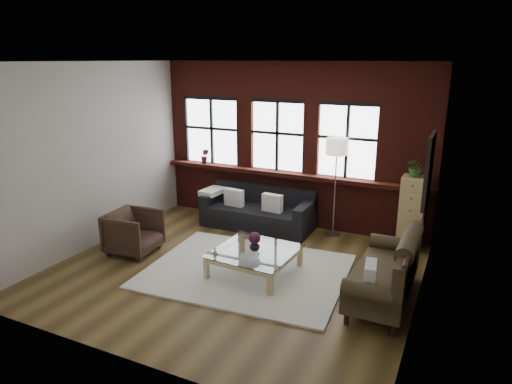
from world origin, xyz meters
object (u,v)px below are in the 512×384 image
at_px(vintage_settee, 384,266).
at_px(armchair, 134,232).
at_px(dark_sofa, 257,208).
at_px(vase, 255,245).
at_px(coffee_table, 255,262).
at_px(floor_lamp, 335,184).
at_px(drawer_chest, 411,213).

xyz_separation_m(vintage_settee, armchair, (-4.19, -0.18, -0.14)).
bearing_deg(dark_sofa, vintage_settee, -33.40).
bearing_deg(armchair, vase, -90.86).
distance_m(dark_sofa, coffee_table, 2.05).
height_order(dark_sofa, vintage_settee, vintage_settee).
distance_m(vase, floor_lamp, 2.27).
xyz_separation_m(dark_sofa, armchair, (-1.40, -2.02, -0.03)).
relative_size(vintage_settee, armchair, 2.34).
relative_size(coffee_table, floor_lamp, 0.59).
distance_m(coffee_table, floor_lamp, 2.36).
distance_m(vintage_settee, armchair, 4.20).
relative_size(vintage_settee, floor_lamp, 0.94).
bearing_deg(armchair, drawer_chest, -67.24).
height_order(dark_sofa, drawer_chest, drawer_chest).
distance_m(dark_sofa, vase, 2.05).
xyz_separation_m(vintage_settee, vase, (-1.95, -0.03, -0.03)).
xyz_separation_m(coffee_table, floor_lamp, (0.65, 2.11, 0.82)).
bearing_deg(vase, floor_lamp, 73.02).
height_order(dark_sofa, vase, dark_sofa).
bearing_deg(dark_sofa, coffee_table, -65.98).
height_order(dark_sofa, coffee_table, dark_sofa).
distance_m(dark_sofa, armchair, 2.46).
relative_size(dark_sofa, vase, 12.94).
xyz_separation_m(dark_sofa, floor_lamp, (1.48, 0.25, 0.61)).
distance_m(armchair, coffee_table, 2.25).
bearing_deg(vase, dark_sofa, 114.02).
bearing_deg(floor_lamp, dark_sofa, -170.55).
relative_size(vintage_settee, drawer_chest, 1.45).
distance_m(coffee_table, vase, 0.28).
height_order(coffee_table, drawer_chest, drawer_chest).
height_order(vintage_settee, vase, vintage_settee).
distance_m(vintage_settee, drawer_chest, 2.05).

